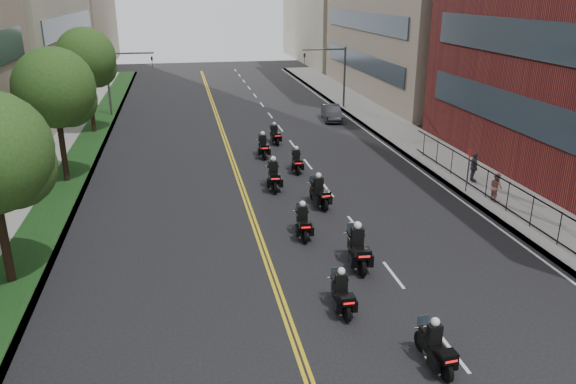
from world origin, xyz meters
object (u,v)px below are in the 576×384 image
motorcycle_4 (303,223)px  motorcycle_8 (263,147)px  motorcycle_2 (342,294)px  motorcycle_9 (275,135)px  motorcycle_5 (319,193)px  motorcycle_3 (358,249)px  pedestrian_c (474,167)px  motorcycle_7 (297,162)px  pedestrian_b (496,187)px  motorcycle_6 (274,176)px  parked_sedan (332,113)px  motorcycle_1 (435,348)px

motorcycle_4 → motorcycle_8: motorcycle_8 is taller
motorcycle_2 → motorcycle_9: 22.58m
motorcycle_5 → motorcycle_3: bearing=-97.6°
motorcycle_2 → motorcycle_3: 3.42m
motorcycle_3 → pedestrian_c: motorcycle_3 is taller
motorcycle_7 → pedestrian_c: size_ratio=1.26×
motorcycle_2 → motorcycle_8: bearing=90.1°
pedestrian_b → motorcycle_5: bearing=81.8°
motorcycle_6 → motorcycle_4: bearing=-84.0°
motorcycle_5 → motorcycle_6: bearing=114.6°
parked_sedan → motorcycle_8: bearing=-119.6°
pedestrian_c → motorcycle_8: bearing=65.0°
motorcycle_2 → parked_sedan: size_ratio=0.55×
motorcycle_6 → pedestrian_b: motorcycle_6 is taller
motorcycle_7 → motorcycle_8: motorcycle_8 is taller
motorcycle_7 → motorcycle_9: size_ratio=1.02×
motorcycle_5 → motorcycle_9: motorcycle_5 is taller
motorcycle_6 → parked_sedan: (7.72, 16.26, -0.09)m
motorcycle_8 → pedestrian_c: bearing=-34.0°
motorcycle_5 → motorcycle_9: (-0.15, 12.69, -0.08)m
motorcycle_5 → pedestrian_c: (9.45, 1.71, 0.31)m
pedestrian_c → parked_sedan: bearing=21.7°
parked_sedan → pedestrian_c: (3.58, -17.61, 0.36)m
motorcycle_1 → motorcycle_5: (-0.18, 13.32, 0.07)m
motorcycle_9 → pedestrian_c: 14.59m
motorcycle_4 → motorcycle_6: (-0.23, 6.56, 0.08)m
motorcycle_6 → motorcycle_9: size_ratio=1.20×
motorcycle_4 → motorcycle_9: 16.27m
pedestrian_b → pedestrian_c: pedestrian_c is taller
motorcycle_3 → parked_sedan: (5.98, 26.09, -0.10)m
motorcycle_8 → pedestrian_c: size_ratio=1.36×
motorcycle_7 → pedestrian_c: bearing=-19.4°
motorcycle_9 → pedestrian_b: pedestrian_b is taller
motorcycle_4 → motorcycle_9: bearing=88.9°
motorcycle_7 → parked_sedan: (5.83, 13.43, 0.02)m
motorcycle_2 → motorcycle_7: (1.68, 15.72, 0.00)m
motorcycle_4 → pedestrian_c: (11.07, 5.22, 0.35)m
motorcycle_5 → motorcycle_4: bearing=-121.5°
motorcycle_2 → motorcycle_8: (0.16, 19.28, 0.05)m
motorcycle_2 → pedestrian_b: 13.68m
motorcycle_5 → parked_sedan: 20.18m
motorcycle_9 → parked_sedan: bearing=43.3°
motorcycle_4 → parked_sedan: size_ratio=0.57×
motorcycle_6 → motorcycle_7: bearing=60.3°
motorcycle_8 → pedestrian_b: bearing=-44.3°
motorcycle_4 → parked_sedan: motorcycle_4 is taller
motorcycle_1 → parked_sedan: 33.13m
motorcycle_9 → pedestrian_c: (9.59, -10.98, 0.39)m
motorcycle_1 → pedestrian_b: size_ratio=1.43×
motorcycle_6 → motorcycle_9: (1.71, 9.64, -0.12)m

